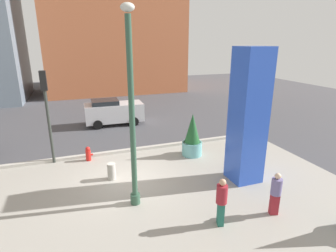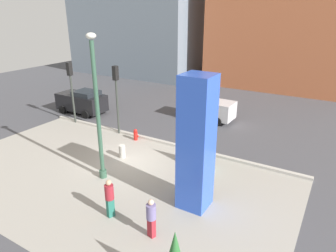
{
  "view_description": "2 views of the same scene",
  "coord_description": "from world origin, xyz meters",
  "px_view_note": "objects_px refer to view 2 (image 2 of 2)",
  "views": [
    {
      "loc": [
        -1.94,
        -10.66,
        5.83
      ],
      "look_at": [
        2.04,
        0.42,
        2.14
      ],
      "focal_mm": 29.0,
      "sensor_mm": 36.0,
      "label": 1
    },
    {
      "loc": [
        9.43,
        -11.58,
        7.84
      ],
      "look_at": [
        1.82,
        1.21,
        2.09
      ],
      "focal_mm": 32.28,
      "sensor_mm": 36.0,
      "label": 2
    }
  ],
  "objects_px": {
    "car_passing_lane": "(82,101)",
    "lamp_post": "(98,113)",
    "traffic_light_far_side": "(116,89)",
    "car_far_lane": "(206,107)",
    "potted_plant_near_left": "(204,151)",
    "fire_hydrant": "(136,135)",
    "traffic_light_corner": "(71,83)",
    "pedestrian_on_sidewalk": "(151,216)",
    "art_pillar_blue": "(196,145)",
    "pedestrian_by_curb": "(110,197)",
    "concrete_bollard": "(122,151)"
  },
  "relations": [
    {
      "from": "fire_hydrant",
      "to": "traffic_light_far_side",
      "type": "height_order",
      "value": "traffic_light_far_side"
    },
    {
      "from": "pedestrian_by_curb",
      "to": "lamp_post",
      "type": "bearing_deg",
      "value": 137.64
    },
    {
      "from": "lamp_post",
      "to": "car_far_lane",
      "type": "height_order",
      "value": "lamp_post"
    },
    {
      "from": "traffic_light_far_side",
      "to": "car_far_lane",
      "type": "relative_size",
      "value": 1.1
    },
    {
      "from": "fire_hydrant",
      "to": "traffic_light_far_side",
      "type": "xyz_separation_m",
      "value": [
        -1.65,
        0.35,
        2.69
      ]
    },
    {
      "from": "traffic_light_corner",
      "to": "pedestrian_by_curb",
      "type": "height_order",
      "value": "traffic_light_corner"
    },
    {
      "from": "lamp_post",
      "to": "art_pillar_blue",
      "type": "distance_m",
      "value": 4.96
    },
    {
      "from": "art_pillar_blue",
      "to": "fire_hydrant",
      "type": "bearing_deg",
      "value": 145.61
    },
    {
      "from": "traffic_light_far_side",
      "to": "traffic_light_corner",
      "type": "xyz_separation_m",
      "value": [
        -4.14,
        -0.01,
        -0.07
      ]
    },
    {
      "from": "art_pillar_blue",
      "to": "traffic_light_far_side",
      "type": "distance_m",
      "value": 9.2
    },
    {
      "from": "car_passing_lane",
      "to": "traffic_light_far_side",
      "type": "bearing_deg",
      "value": -19.79
    },
    {
      "from": "art_pillar_blue",
      "to": "fire_hydrant",
      "type": "relative_size",
      "value": 7.54
    },
    {
      "from": "art_pillar_blue",
      "to": "car_passing_lane",
      "type": "distance_m",
      "value": 14.9
    },
    {
      "from": "traffic_light_far_side",
      "to": "car_passing_lane",
      "type": "bearing_deg",
      "value": 160.21
    },
    {
      "from": "traffic_light_far_side",
      "to": "pedestrian_by_curb",
      "type": "bearing_deg",
      "value": -52.75
    },
    {
      "from": "lamp_post",
      "to": "traffic_light_corner",
      "type": "relative_size",
      "value": 1.57
    },
    {
      "from": "car_passing_lane",
      "to": "lamp_post",
      "type": "bearing_deg",
      "value": -39.35
    },
    {
      "from": "fire_hydrant",
      "to": "concrete_bollard",
      "type": "distance_m",
      "value": 2.51
    },
    {
      "from": "pedestrian_on_sidewalk",
      "to": "potted_plant_near_left",
      "type": "bearing_deg",
      "value": 95.29
    },
    {
      "from": "potted_plant_near_left",
      "to": "pedestrian_on_sidewalk",
      "type": "height_order",
      "value": "potted_plant_near_left"
    },
    {
      "from": "fire_hydrant",
      "to": "pedestrian_on_sidewalk",
      "type": "relative_size",
      "value": 0.47
    },
    {
      "from": "potted_plant_near_left",
      "to": "traffic_light_far_side",
      "type": "bearing_deg",
      "value": 167.96
    },
    {
      "from": "pedestrian_on_sidewalk",
      "to": "car_passing_lane",
      "type": "bearing_deg",
      "value": 144.46
    },
    {
      "from": "traffic_light_corner",
      "to": "pedestrian_on_sidewalk",
      "type": "bearing_deg",
      "value": -31.84
    },
    {
      "from": "potted_plant_near_left",
      "to": "traffic_light_corner",
      "type": "height_order",
      "value": "traffic_light_corner"
    },
    {
      "from": "lamp_post",
      "to": "car_far_lane",
      "type": "distance_m",
      "value": 10.85
    },
    {
      "from": "car_passing_lane",
      "to": "pedestrian_on_sidewalk",
      "type": "height_order",
      "value": "car_passing_lane"
    },
    {
      "from": "art_pillar_blue",
      "to": "potted_plant_near_left",
      "type": "height_order",
      "value": "art_pillar_blue"
    },
    {
      "from": "potted_plant_near_left",
      "to": "fire_hydrant",
      "type": "distance_m",
      "value": 5.41
    },
    {
      "from": "pedestrian_by_curb",
      "to": "traffic_light_far_side",
      "type": "bearing_deg",
      "value": 127.25
    },
    {
      "from": "fire_hydrant",
      "to": "car_passing_lane",
      "type": "bearing_deg",
      "value": 162.05
    },
    {
      "from": "fire_hydrant",
      "to": "car_far_lane",
      "type": "height_order",
      "value": "car_far_lane"
    },
    {
      "from": "traffic_light_corner",
      "to": "car_far_lane",
      "type": "bearing_deg",
      "value": 34.97
    },
    {
      "from": "concrete_bollard",
      "to": "car_far_lane",
      "type": "xyz_separation_m",
      "value": [
        1.42,
        8.33,
        0.58
      ]
    },
    {
      "from": "potted_plant_near_left",
      "to": "pedestrian_by_curb",
      "type": "bearing_deg",
      "value": -105.29
    },
    {
      "from": "car_far_lane",
      "to": "car_passing_lane",
      "type": "bearing_deg",
      "value": -158.11
    },
    {
      "from": "potted_plant_near_left",
      "to": "fire_hydrant",
      "type": "relative_size",
      "value": 3.04
    },
    {
      "from": "car_passing_lane",
      "to": "pedestrian_by_curb",
      "type": "bearing_deg",
      "value": -40.04
    },
    {
      "from": "art_pillar_blue",
      "to": "lamp_post",
      "type": "bearing_deg",
      "value": -176.77
    },
    {
      "from": "fire_hydrant",
      "to": "car_passing_lane",
      "type": "xyz_separation_m",
      "value": [
        -6.97,
        2.26,
        0.6
      ]
    },
    {
      "from": "pedestrian_on_sidewalk",
      "to": "pedestrian_by_curb",
      "type": "bearing_deg",
      "value": 176.53
    },
    {
      "from": "concrete_bollard",
      "to": "traffic_light_corner",
      "type": "xyz_separation_m",
      "value": [
        -6.61,
        2.72,
        2.62
      ]
    },
    {
      "from": "pedestrian_on_sidewalk",
      "to": "traffic_light_far_side",
      "type": "bearing_deg",
      "value": 135.94
    },
    {
      "from": "fire_hydrant",
      "to": "potted_plant_near_left",
      "type": "bearing_deg",
      "value": -12.12
    },
    {
      "from": "concrete_bollard",
      "to": "traffic_light_corner",
      "type": "relative_size",
      "value": 0.17
    },
    {
      "from": "pedestrian_on_sidewalk",
      "to": "art_pillar_blue",
      "type": "bearing_deg",
      "value": 79.11
    },
    {
      "from": "art_pillar_blue",
      "to": "traffic_light_corner",
      "type": "distance_m",
      "value": 12.94
    },
    {
      "from": "traffic_light_corner",
      "to": "car_far_lane",
      "type": "distance_m",
      "value": 10.01
    },
    {
      "from": "art_pillar_blue",
      "to": "concrete_bollard",
      "type": "relative_size",
      "value": 7.54
    },
    {
      "from": "car_passing_lane",
      "to": "pedestrian_on_sidewalk",
      "type": "bearing_deg",
      "value": -35.54
    }
  ]
}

